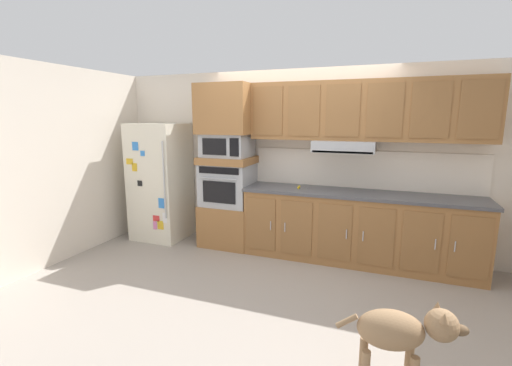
# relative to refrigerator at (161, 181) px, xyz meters

# --- Properties ---
(ground_plane) EXTENTS (9.60, 9.60, 0.00)m
(ground_plane) POSITION_rel_refrigerator_xyz_m (2.08, -0.68, -0.88)
(ground_plane) COLOR #9E9389
(back_kitchen_wall) EXTENTS (6.20, 0.12, 2.50)m
(back_kitchen_wall) POSITION_rel_refrigerator_xyz_m (2.08, 0.43, 0.37)
(back_kitchen_wall) COLOR silver
(back_kitchen_wall) RESTS_ON ground
(side_panel_left) EXTENTS (0.12, 7.10, 2.50)m
(side_panel_left) POSITION_rel_refrigerator_xyz_m (-0.72, -0.68, 0.37)
(side_panel_left) COLOR silver
(side_panel_left) RESTS_ON ground
(refrigerator) EXTENTS (0.76, 0.73, 1.76)m
(refrigerator) POSITION_rel_refrigerator_xyz_m (0.00, 0.00, 0.00)
(refrigerator) COLOR silver
(refrigerator) RESTS_ON ground
(oven_base_cabinet) EXTENTS (0.74, 0.62, 0.60)m
(oven_base_cabinet) POSITION_rel_refrigerator_xyz_m (1.11, 0.07, -0.58)
(oven_base_cabinet) COLOR #996638
(oven_base_cabinet) RESTS_ON ground
(built_in_oven) EXTENTS (0.70, 0.62, 0.60)m
(built_in_oven) POSITION_rel_refrigerator_xyz_m (1.11, 0.07, 0.02)
(built_in_oven) COLOR #A8AAAF
(built_in_oven) RESTS_ON oven_base_cabinet
(appliance_mid_shelf) EXTENTS (0.74, 0.62, 0.10)m
(appliance_mid_shelf) POSITION_rel_refrigerator_xyz_m (1.11, 0.07, 0.37)
(appliance_mid_shelf) COLOR #996638
(appliance_mid_shelf) RESTS_ON built_in_oven
(microwave) EXTENTS (0.64, 0.54, 0.32)m
(microwave) POSITION_rel_refrigerator_xyz_m (1.11, 0.07, 0.58)
(microwave) COLOR #A8AAAF
(microwave) RESTS_ON appliance_mid_shelf
(appliance_upper_cabinet) EXTENTS (0.74, 0.62, 0.68)m
(appliance_upper_cabinet) POSITION_rel_refrigerator_xyz_m (1.11, 0.07, 1.08)
(appliance_upper_cabinet) COLOR #996638
(appliance_upper_cabinet) RESTS_ON microwave
(lower_cabinet_run) EXTENTS (2.90, 0.63, 0.88)m
(lower_cabinet_run) POSITION_rel_refrigerator_xyz_m (2.93, 0.07, -0.44)
(lower_cabinet_run) COLOR #996638
(lower_cabinet_run) RESTS_ON ground
(countertop_slab) EXTENTS (2.94, 0.64, 0.04)m
(countertop_slab) POSITION_rel_refrigerator_xyz_m (2.93, 0.07, 0.02)
(countertop_slab) COLOR #4C4C51
(countertop_slab) RESTS_ON lower_cabinet_run
(backsplash_panel) EXTENTS (2.94, 0.02, 0.50)m
(backsplash_panel) POSITION_rel_refrigerator_xyz_m (2.93, 0.36, 0.29)
(backsplash_panel) COLOR white
(backsplash_panel) RESTS_ON countertop_slab
(upper_cabinet_with_hood) EXTENTS (2.90, 0.48, 0.88)m
(upper_cabinet_with_hood) POSITION_rel_refrigerator_xyz_m (2.92, 0.19, 1.02)
(upper_cabinet_with_hood) COLOR #996638
(upper_cabinet_with_hood) RESTS_ON backsplash_panel
(screwdriver) EXTENTS (0.14, 0.12, 0.03)m
(screwdriver) POSITION_rel_refrigerator_xyz_m (2.17, 0.06, 0.05)
(screwdriver) COLOR yellow
(screwdriver) RESTS_ON countertop_slab
(dog) EXTENTS (0.83, 0.33, 0.66)m
(dog) POSITION_rel_refrigerator_xyz_m (3.40, -2.12, -0.43)
(dog) COLOR #997551
(dog) RESTS_ON ground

